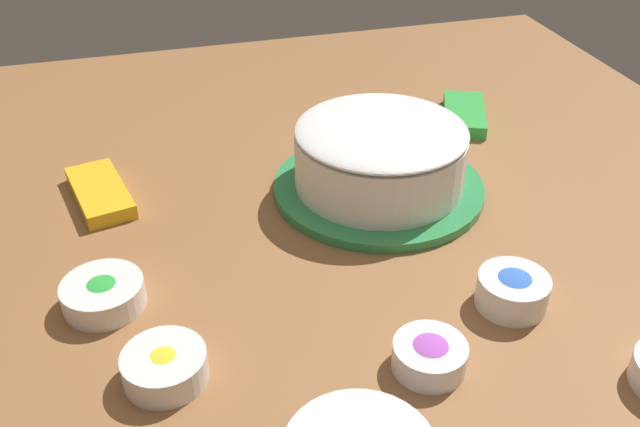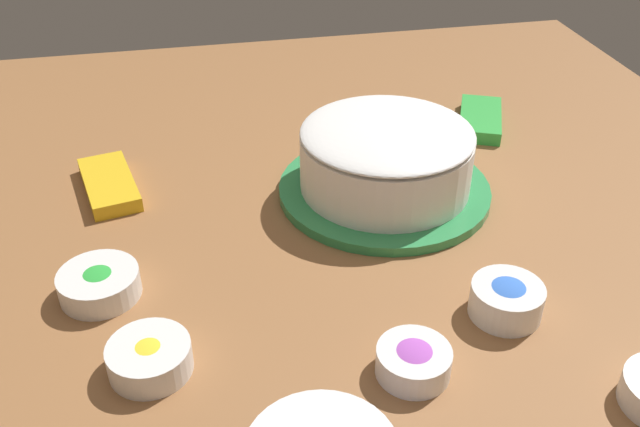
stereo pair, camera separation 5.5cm
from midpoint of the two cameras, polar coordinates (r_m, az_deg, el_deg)
name	(u,v)px [view 1 (the left image)]	position (r m, az deg, el deg)	size (l,w,h in m)	color
ground_plane	(284,263)	(0.88, -4.74, -4.08)	(1.54, 1.54, 0.00)	#936038
frosted_cake	(380,160)	(0.99, 3.29, 4.33)	(0.30, 0.30, 0.11)	#339351
sprinkle_bowl_rainbow	(430,355)	(0.74, 6.74, -11.36)	(0.08, 0.08, 0.03)	white
sprinkle_bowl_green	(103,293)	(0.85, -18.94, -6.18)	(0.09, 0.09, 0.03)	white
sprinkle_bowl_yellow	(165,366)	(0.75, -14.57, -11.88)	(0.09, 0.09, 0.03)	white
sprinkle_bowl_blue	(513,289)	(0.83, 13.52, -6.04)	(0.08, 0.08, 0.04)	white
candy_box_lower	(100,193)	(1.05, -18.82, 1.58)	(0.15, 0.07, 0.02)	yellow
candy_box_upper	(464,114)	(1.23, 10.34, 7.90)	(0.14, 0.07, 0.02)	green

